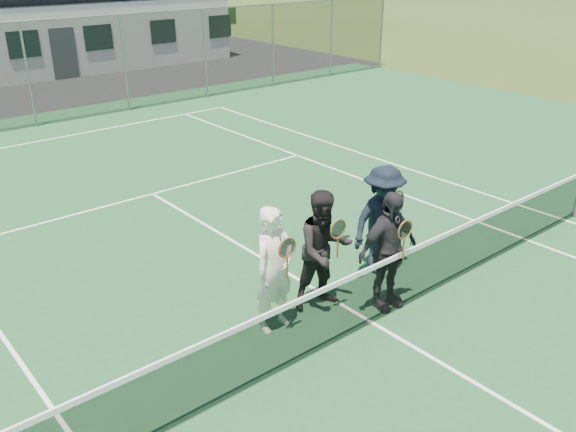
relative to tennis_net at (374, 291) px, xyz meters
name	(u,v)px	position (x,y,z in m)	size (l,w,h in m)	color
court_surface	(372,324)	(0.00, 0.00, -0.53)	(30.00, 30.00, 0.02)	#1C4C2B
court_markings	(372,323)	(0.00, 0.00, -0.51)	(11.03, 23.83, 0.01)	white
tennis_net	(374,291)	(0.00, 0.00, 0.00)	(11.68, 0.08, 1.10)	slate
perimeter_fence	(28,75)	(0.00, 13.50, 0.99)	(30.07, 0.07, 3.02)	slate
player_a	(274,269)	(-1.10, 0.82, 0.38)	(0.69, 0.53, 1.80)	white
player_b	(324,250)	(-0.20, 0.82, 0.38)	(1.02, 0.89, 1.80)	black
player_c	(388,251)	(0.48, 0.21, 0.38)	(1.09, 0.55, 1.80)	black
player_d	(383,220)	(1.24, 0.99, 0.38)	(1.21, 0.75, 1.80)	black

